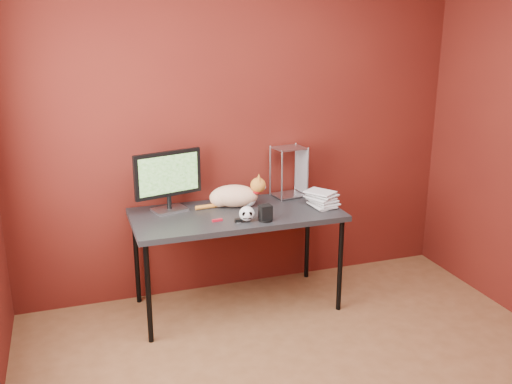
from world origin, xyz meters
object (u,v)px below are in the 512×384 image
object	(u,v)px
desk	(237,219)
skull_mug	(247,214)
monitor	(168,178)
cat	(235,196)
speaker	(266,214)
book_stack	(316,124)

from	to	relation	value
desk	skull_mug	distance (m)	0.23
monitor	cat	xyz separation A→B (m)	(0.48, -0.06, -0.16)
monitor	skull_mug	size ratio (longest dim) A/B	4.43
cat	speaker	xyz separation A→B (m)	(0.11, -0.37, -0.03)
skull_mug	speaker	xyz separation A→B (m)	(0.12, -0.03, -0.00)
book_stack	speaker	bearing A→B (deg)	-159.54
cat	skull_mug	xyz separation A→B (m)	(-0.01, -0.34, -0.03)
desk	speaker	distance (m)	0.30
monitor	cat	distance (m)	0.51
desk	skull_mug	size ratio (longest dim) A/B	13.25
skull_mug	desk	bearing A→B (deg)	108.60
book_stack	monitor	bearing A→B (deg)	165.57
monitor	book_stack	world-z (taller)	book_stack
desk	cat	size ratio (longest dim) A/B	2.90
monitor	book_stack	bearing A→B (deg)	-29.56
skull_mug	speaker	bearing A→B (deg)	-0.34
cat	desk	bearing A→B (deg)	-82.78
monitor	skull_mug	distance (m)	0.64
monitor	skull_mug	world-z (taller)	monitor
skull_mug	speaker	size ratio (longest dim) A/B	1.00
desk	cat	world-z (taller)	cat
skull_mug	speaker	world-z (taller)	speaker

